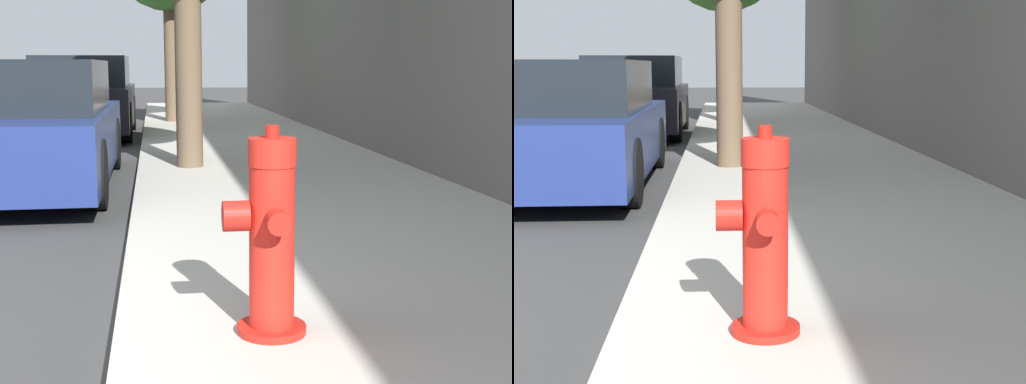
# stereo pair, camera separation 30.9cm
# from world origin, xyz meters

# --- Properties ---
(sidewalk_slab) EXTENTS (3.18, 40.00, 0.13)m
(sidewalk_slab) POSITION_xyz_m (3.59, 0.00, 0.06)
(sidewalk_slab) COLOR #B7B2A8
(sidewalk_slab) RESTS_ON ground_plane
(fire_hydrant) EXTENTS (0.37, 0.39, 0.92)m
(fire_hydrant) POSITION_xyz_m (2.69, 0.14, 0.55)
(fire_hydrant) COLOR red
(fire_hydrant) RESTS_ON sidewalk_slab
(parked_car_near) EXTENTS (1.79, 4.23, 1.34)m
(parked_car_near) POSITION_xyz_m (0.87, 4.93, 0.65)
(parked_car_near) COLOR navy
(parked_car_near) RESTS_ON ground_plane
(parked_car_mid) EXTENTS (1.76, 3.97, 1.46)m
(parked_car_mid) POSITION_xyz_m (0.95, 10.59, 0.71)
(parked_car_mid) COLOR black
(parked_car_mid) RESTS_ON ground_plane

